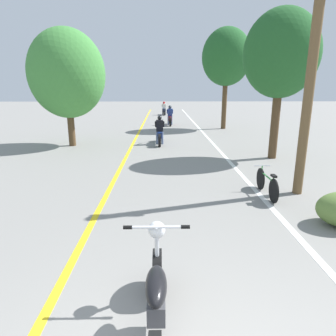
% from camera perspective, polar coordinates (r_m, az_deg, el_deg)
% --- Properties ---
extents(lane_stripe_center, '(0.14, 48.00, 0.01)m').
position_cam_1_polar(lane_stripe_center, '(15.15, -6.72, 4.58)').
color(lane_stripe_center, yellow).
rests_on(lane_stripe_center, ground).
extents(lane_stripe_edge, '(0.14, 48.00, 0.01)m').
position_cam_1_polar(lane_stripe_edge, '(15.29, 8.60, 4.62)').
color(lane_stripe_edge, white).
rests_on(lane_stripe_edge, ground).
extents(utility_pole, '(1.10, 0.24, 5.70)m').
position_cam_1_polar(utility_pole, '(8.34, 25.49, 15.04)').
color(utility_pole, brown).
rests_on(utility_pole, ground).
extents(roadside_tree_right_near, '(2.79, 2.51, 5.55)m').
position_cam_1_polar(roadside_tree_right_near, '(12.50, 20.77, 19.54)').
color(roadside_tree_right_near, '#513A23').
rests_on(roadside_tree_right_near, ground).
extents(roadside_tree_right_far, '(3.19, 2.87, 6.49)m').
position_cam_1_polar(roadside_tree_right_far, '(21.00, 11.09, 19.98)').
color(roadside_tree_right_far, '#513A23').
rests_on(roadside_tree_right_far, ground).
extents(roadside_tree_left, '(3.50, 3.15, 5.36)m').
position_cam_1_polar(roadside_tree_left, '(15.11, -18.72, 16.61)').
color(roadside_tree_left, '#513A23').
rests_on(roadside_tree_left, ground).
extents(motorcycle_foreground, '(0.82, 2.09, 1.11)m').
position_cam_1_polar(motorcycle_foreground, '(3.68, -2.23, -23.37)').
color(motorcycle_foreground, black).
rests_on(motorcycle_foreground, ground).
extents(motorcycle_rider_lead, '(0.50, 2.08, 1.40)m').
position_cam_1_polar(motorcycle_rider_lead, '(14.99, -1.59, 6.59)').
color(motorcycle_rider_lead, black).
rests_on(motorcycle_rider_lead, ground).
extents(motorcycle_rider_mid, '(0.50, 2.13, 1.46)m').
position_cam_1_polar(motorcycle_rider_mid, '(22.72, 0.38, 9.57)').
color(motorcycle_rider_mid, black).
rests_on(motorcycle_rider_mid, ground).
extents(motorcycle_rider_far, '(0.50, 2.11, 1.36)m').
position_cam_1_polar(motorcycle_rider_far, '(31.22, -0.77, 11.02)').
color(motorcycle_rider_far, black).
rests_on(motorcycle_rider_far, ground).
extents(bicycle_parked, '(0.44, 1.61, 0.71)m').
position_cam_1_polar(bicycle_parked, '(8.18, 18.32, -2.83)').
color(bicycle_parked, black).
rests_on(bicycle_parked, ground).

